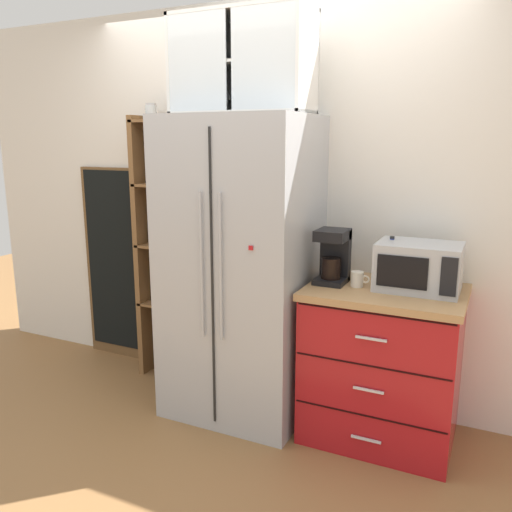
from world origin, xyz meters
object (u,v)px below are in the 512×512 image
(refrigerator, at_px, (241,269))
(mug_cream, at_px, (358,279))
(microwave, at_px, (419,267))
(coffee_maker, at_px, (333,256))
(bottle_cobalt, at_px, (391,263))
(bottle_clear, at_px, (391,266))
(chalkboard_menu, at_px, (118,264))

(refrigerator, height_order, mug_cream, refrigerator)
(microwave, height_order, coffee_maker, coffee_maker)
(bottle_cobalt, distance_m, bottle_clear, 0.02)
(microwave, bearing_deg, bottle_clear, 163.05)
(coffee_maker, xyz_separation_m, bottle_clear, (0.31, 0.09, -0.05))
(bottle_clear, bearing_deg, microwave, -16.95)
(refrigerator, distance_m, mug_cream, 0.72)
(refrigerator, bearing_deg, microwave, 5.15)
(mug_cream, height_order, bottle_clear, bottle_clear)
(chalkboard_menu, bearing_deg, mug_cream, -9.13)
(bottle_cobalt, distance_m, chalkboard_menu, 2.15)
(bottle_clear, bearing_deg, bottle_cobalt, -90.00)
(refrigerator, relative_size, bottle_cobalt, 6.60)
(microwave, distance_m, mug_cream, 0.33)
(microwave, height_order, bottle_cobalt, bottle_cobalt)
(mug_cream, xyz_separation_m, bottle_clear, (0.15, 0.13, 0.06))
(microwave, xyz_separation_m, mug_cream, (-0.31, -0.08, -0.09))
(bottle_cobalt, bearing_deg, bottle_clear, 90.00)
(microwave, distance_m, coffee_maker, 0.47)
(microwave, xyz_separation_m, coffee_maker, (-0.47, -0.04, 0.03))
(coffee_maker, height_order, chalkboard_menu, chalkboard_menu)
(microwave, xyz_separation_m, bottle_cobalt, (-0.16, 0.04, -0.01))
(bottle_clear, height_order, chalkboard_menu, chalkboard_menu)
(microwave, bearing_deg, chalkboard_menu, 174.09)
(coffee_maker, bearing_deg, microwave, 5.13)
(refrigerator, height_order, coffee_maker, refrigerator)
(mug_cream, relative_size, bottle_cobalt, 0.38)
(refrigerator, distance_m, microwave, 1.04)
(coffee_maker, height_order, bottle_cobalt, coffee_maker)
(microwave, distance_m, bottle_cobalt, 0.16)
(microwave, height_order, mug_cream, microwave)
(chalkboard_menu, bearing_deg, bottle_cobalt, -5.20)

